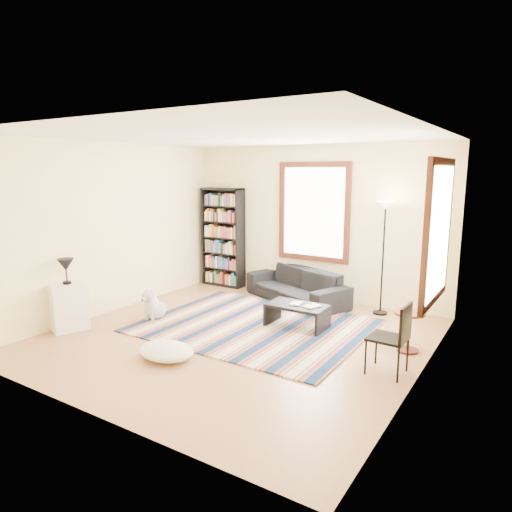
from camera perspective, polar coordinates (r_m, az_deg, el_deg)
The scene contains 21 objects.
floor at distance 6.66m, azimuth -2.33°, elevation -10.46°, with size 5.00×5.00×0.10m, color #9E6748.
ceiling at distance 6.23m, azimuth -2.54°, elevation 15.27°, with size 5.00×5.00×0.10m, color white.
wall_back at distance 8.49m, azimuth 7.42°, elevation 4.16°, with size 5.00×0.10×2.80m, color #FFF7AB.
wall_front at distance 4.47m, azimuth -21.38°, elevation -2.36°, with size 5.00×0.10×2.80m, color #FFF7AB.
wall_left at distance 8.00m, azimuth -17.66°, elevation 3.36°, with size 0.10×5.00×2.80m, color #FFF7AB.
wall_right at distance 5.29m, azimuth 20.95°, elevation -0.39°, with size 0.10×5.00×2.80m, color #FFF7AB.
window_back at distance 8.40m, azimuth 7.22°, elevation 5.47°, with size 1.20×0.06×1.60m, color white.
window_right at distance 6.05m, azimuth 21.86°, elevation 2.79°, with size 0.06×1.20×1.60m, color white.
rug at distance 7.06m, azimuth -0.19°, elevation -8.68°, with size 3.29×2.63×0.02m, color #0D2645.
sofa at distance 8.29m, azimuth 5.07°, elevation -3.69°, with size 2.04×0.80×0.60m, color black.
bookshelf at distance 9.33m, azimuth -4.14°, elevation 2.33°, with size 0.90×0.30×2.00m, color black.
coffee_table at distance 6.98m, azimuth 5.15°, elevation -7.49°, with size 0.90×0.50×0.36m, color black.
book_a at distance 6.96m, azimuth 4.44°, elevation -5.87°, with size 0.21×0.16×0.02m, color beige.
book_b at distance 6.90m, azimuth 6.48°, elevation -6.07°, with size 0.18×0.24×0.02m, color beige.
floor_cushion at distance 6.01m, azimuth -11.17°, elevation -11.57°, with size 0.77×0.58×0.19m, color silver.
floor_lamp at distance 7.70m, azimuth 15.57°, elevation -0.35°, with size 0.30×0.30×1.86m, color black, non-canonical shape.
side_table at distance 6.36m, azimuth 18.53°, elevation -8.97°, with size 0.40×0.40×0.54m, color #4B1E12.
folding_chair at distance 5.60m, azimuth 16.13°, elevation -9.83°, with size 0.42×0.40×0.86m, color black.
white_cabinet at distance 7.37m, azimuth -22.34°, elevation -5.89°, with size 0.38×0.50×0.70m, color white.
table_lamp at distance 7.24m, azimuth -22.64°, elevation -1.79°, with size 0.24×0.24×0.38m, color black, non-canonical shape.
dog at distance 7.50m, azimuth -12.50°, elevation -5.86°, with size 0.36×0.50×0.50m, color silver, non-canonical shape.
Camera 1 is at (3.54, -5.11, 2.35)m, focal length 32.00 mm.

